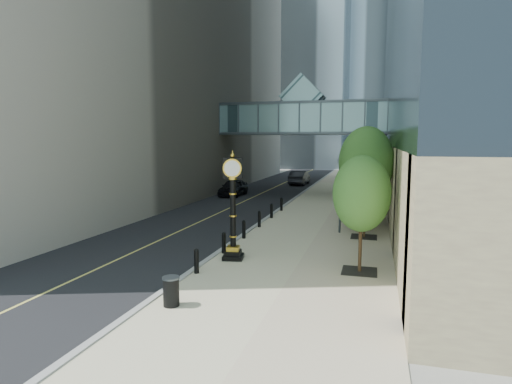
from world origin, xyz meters
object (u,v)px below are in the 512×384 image
car_near (233,187)px  car_far (300,177)px  street_clock (233,214)px  pedestrian (346,207)px  trash_bin (171,292)px

car_near → car_far: 13.15m
street_clock → car_far: bearing=85.4°
pedestrian → car_near: (-11.45, 10.66, -0.20)m
trash_bin → car_far: size_ratio=0.18×
car_near → car_far: size_ratio=0.93×
trash_bin → car_near: bearing=104.6°
street_clock → pedestrian: size_ratio=2.47×
pedestrian → car_far: size_ratio=0.38×
car_near → street_clock: bearing=-71.2°
pedestrian → car_far: pedestrian is taller
pedestrian → car_near: 15.64m
street_clock → car_near: 22.58m
street_clock → trash_bin: size_ratio=5.27×
trash_bin → pedestrian: bearing=75.0°
trash_bin → car_far: bearing=93.9°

